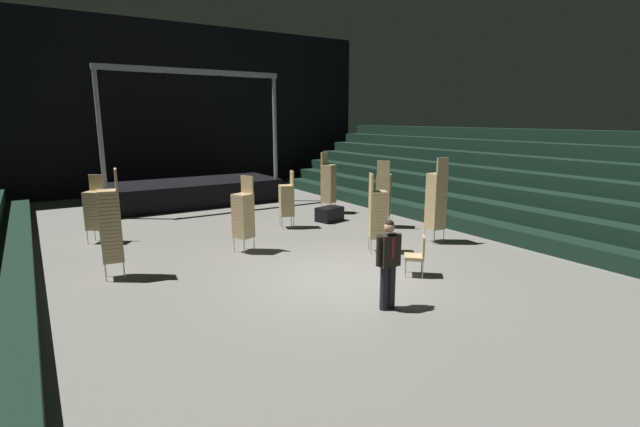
% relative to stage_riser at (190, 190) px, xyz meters
% --- Properties ---
extents(ground_plane, '(22.00, 30.00, 0.10)m').
position_rel_stage_riser_xyz_m(ground_plane, '(0.00, -10.90, -0.62)').
color(ground_plane, gray).
extents(arena_end_wall, '(22.00, 0.30, 8.00)m').
position_rel_stage_riser_xyz_m(arena_end_wall, '(0.00, 4.10, 3.43)').
color(arena_end_wall, black).
rests_on(arena_end_wall, ground_plane).
extents(bleacher_bank_right, '(5.25, 24.00, 3.15)m').
position_rel_stage_riser_xyz_m(bleacher_bank_right, '(8.38, -9.90, 1.00)').
color(bleacher_bank_right, black).
rests_on(bleacher_bank_right, ground_plane).
extents(stage_riser, '(7.29, 3.02, 5.37)m').
position_rel_stage_riser_xyz_m(stage_riser, '(0.00, 0.00, 0.00)').
color(stage_riser, black).
rests_on(stage_riser, ground_plane).
extents(man_with_tie, '(0.57, 0.24, 1.73)m').
position_rel_stage_riser_xyz_m(man_with_tie, '(-0.12, -12.76, 0.41)').
color(man_with_tie, black).
rests_on(man_with_tie, ground_plane).
extents(chair_stack_front_left, '(0.55, 0.55, 1.88)m').
position_rel_stage_riser_xyz_m(chair_stack_front_left, '(1.40, -5.94, 0.37)').
color(chair_stack_front_left, '#B2B5BA').
rests_on(chair_stack_front_left, ground_plane).
extents(chair_stack_front_right, '(0.47, 0.47, 2.48)m').
position_rel_stage_riser_xyz_m(chair_stack_front_right, '(4.18, -9.83, 0.67)').
color(chair_stack_front_right, '#B2B5BA').
rests_on(chair_stack_front_right, ground_plane).
extents(chair_stack_mid_left, '(0.60, 0.60, 2.14)m').
position_rel_stage_riser_xyz_m(chair_stack_mid_left, '(2.10, -9.72, 0.50)').
color(chair_stack_mid_left, '#B2B5BA').
rests_on(chair_stack_mid_left, ground_plane).
extents(chair_stack_mid_right, '(0.49, 0.49, 2.48)m').
position_rel_stage_riser_xyz_m(chair_stack_mid_right, '(-4.21, -8.14, 0.67)').
color(chair_stack_mid_right, '#B2B5BA').
rests_on(chair_stack_mid_right, ground_plane).
extents(chair_stack_mid_centre, '(0.59, 0.59, 2.31)m').
position_rel_stage_riser_xyz_m(chair_stack_mid_centre, '(3.88, -4.66, 0.58)').
color(chair_stack_mid_centre, '#B2B5BA').
rests_on(chair_stack_mid_centre, ground_plane).
extents(chair_stack_rear_left, '(0.62, 0.62, 2.22)m').
position_rel_stage_riser_xyz_m(chair_stack_rear_left, '(4.14, -7.57, 0.54)').
color(chair_stack_rear_left, '#B2B5BA').
rests_on(chair_stack_rear_left, ground_plane).
extents(chair_stack_rear_right, '(0.62, 0.62, 1.96)m').
position_rel_stage_riser_xyz_m(chair_stack_rear_right, '(-4.14, -4.62, 0.41)').
color(chair_stack_rear_right, '#B2B5BA').
rests_on(chair_stack_rear_right, ground_plane).
extents(chair_stack_rear_centre, '(0.58, 0.58, 2.05)m').
position_rel_stage_riser_xyz_m(chair_stack_rear_centre, '(-0.90, -7.77, 0.46)').
color(chair_stack_rear_centre, '#B2B5BA').
rests_on(chair_stack_rear_centre, ground_plane).
extents(equipment_road_case, '(1.02, 0.81, 0.49)m').
position_rel_stage_riser_xyz_m(equipment_road_case, '(3.13, -5.87, -0.32)').
color(equipment_road_case, black).
rests_on(equipment_road_case, ground_plane).
extents(loose_chair_near_man, '(0.62, 0.62, 0.95)m').
position_rel_stage_riser_xyz_m(loose_chair_near_man, '(1.67, -11.69, -0.04)').
color(loose_chair_near_man, '#B2B5BA').
rests_on(loose_chair_near_man, ground_plane).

